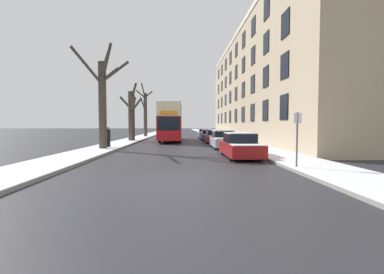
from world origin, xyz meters
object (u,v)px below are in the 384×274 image
bare_tree_left_0 (103,99)px  parked_car_0 (240,146)px  parked_car_4 (205,134)px  parked_car_1 (223,140)px  bare_tree_left_1 (132,114)px  parked_car_2 (214,137)px  double_decker_bus (171,121)px  street_sign_post (297,137)px  bare_tree_left_2 (145,112)px  parked_car_3 (208,135)px  pedestrian_left_sidewalk (108,137)px

bare_tree_left_0 → parked_car_0: bearing=-26.2°
parked_car_4 → parked_car_1: bearing=-90.0°
bare_tree_left_1 → bare_tree_left_0: bearing=-90.7°
parked_car_2 → parked_car_4: 10.87m
parked_car_1 → double_decker_bus: bearing=116.4°
parked_car_1 → parked_car_2: size_ratio=1.09×
parked_car_1 → parked_car_0: bearing=-90.0°
double_decker_bus → bare_tree_left_1: bearing=-171.5°
bare_tree_left_1 → street_sign_post: bearing=-61.6°
parked_car_0 → parked_car_4: parked_car_0 is taller
parked_car_1 → street_sign_post: bearing=-82.7°
bare_tree_left_2 → parked_car_1: 22.40m
bare_tree_left_0 → parked_car_1: bearing=10.2°
bare_tree_left_2 → double_decker_bus: size_ratio=0.80×
bare_tree_left_0 → parked_car_1: 10.02m
bare_tree_left_1 → parked_car_1: size_ratio=1.56×
double_decker_bus → street_sign_post: double_decker_bus is taller
bare_tree_left_1 → parked_car_2: bearing=-18.4°
parked_car_4 → parked_car_3: bearing=-90.0°
bare_tree_left_1 → parked_car_3: (9.24, 2.68, -2.55)m
street_sign_post → bare_tree_left_0: bearing=139.7°
bare_tree_left_1 → bare_tree_left_2: size_ratio=0.79×
street_sign_post → parked_car_2: bearing=94.7°
parked_car_4 → street_sign_post: 27.42m
bare_tree_left_0 → double_decker_bus: 12.19m
parked_car_0 → bare_tree_left_1: bearing=121.5°
bare_tree_left_2 → parked_car_1: size_ratio=1.98×
bare_tree_left_2 → street_sign_post: bearing=-71.0°
parked_car_4 → double_decker_bus: bearing=-123.6°
parked_car_0 → parked_car_2: parked_car_2 is taller
double_decker_bus → bare_tree_left_2: bearing=113.2°
bare_tree_left_1 → parked_car_4: bare_tree_left_1 is taller
bare_tree_left_0 → parked_car_3: (9.36, 13.18, -3.21)m
bare_tree_left_0 → double_decker_bus: bearing=67.5°
parked_car_2 → street_sign_post: bearing=-85.3°
bare_tree_left_1 → pedestrian_left_sidewalk: (-0.14, -9.18, -2.21)m
bare_tree_left_0 → parked_car_3: bare_tree_left_0 is taller
street_sign_post → double_decker_bus: bearing=106.7°
pedestrian_left_sidewalk → bare_tree_left_1: bearing=-122.7°
bare_tree_left_1 → bare_tree_left_2: (-0.03, 11.30, 0.80)m
double_decker_bus → pedestrian_left_sidewalk: double_decker_bus is taller
bare_tree_left_0 → parked_car_2: (9.36, 7.42, -3.17)m
parked_car_4 → pedestrian_left_sidewalk: pedestrian_left_sidewalk is taller
parked_car_0 → parked_car_1: parked_car_1 is taller
bare_tree_left_0 → bare_tree_left_1: size_ratio=1.13×
bare_tree_left_2 → parked_car_0: (9.27, -26.40, -3.31)m
parked_car_2 → street_sign_post: (1.37, -16.51, 0.73)m
bare_tree_left_1 → parked_car_4: bearing=40.1°
parked_car_0 → parked_car_3: bearing=90.0°
bare_tree_left_0 → parked_car_0: 10.90m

